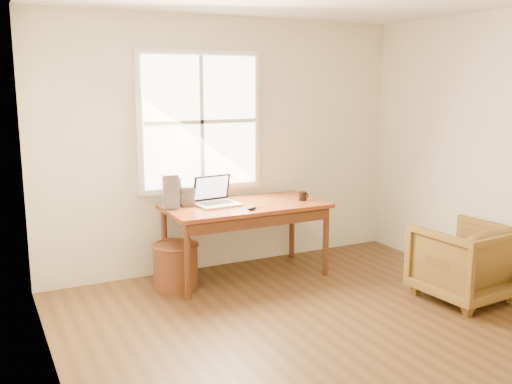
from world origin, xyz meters
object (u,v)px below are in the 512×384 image
armchair (463,261)px  wicker_stool (176,266)px  desk (245,206)px  coffee_mug (303,196)px  cd_stack_a (174,191)px  laptop (218,190)px

armchair → wicker_stool: bearing=-36.8°
desk → coffee_mug: size_ratio=17.63×
coffee_mug → cd_stack_a: (-1.24, 0.41, 0.09)m
armchair → laptop: bearing=-44.0°
armchair → coffee_mug: size_ratio=8.45×
wicker_stool → laptop: bearing=5.1°
desk → wicker_stool: desk is taller
armchair → laptop: (-1.77, 1.47, 0.55)m
wicker_stool → coffee_mug: coffee_mug is taller
desk → cd_stack_a: size_ratio=5.91×
desk → coffee_mug: 0.61m
armchair → cd_stack_a: (-2.13, 1.74, 0.54)m
desk → cd_stack_a: cd_stack_a is taller
wicker_stool → coffee_mug: 1.47m
laptop → cd_stack_a: size_ratio=1.59×
armchair → cd_stack_a: size_ratio=2.83×
desk → wicker_stool: (-0.74, 0.00, -0.52)m
armchair → laptop: laptop is taller
armchair → wicker_stool: 2.66m
armchair → cd_stack_a: bearing=-43.4°
coffee_mug → wicker_stool: bearing=-163.2°
desk → cd_stack_a: (-0.63, 0.30, 0.16)m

